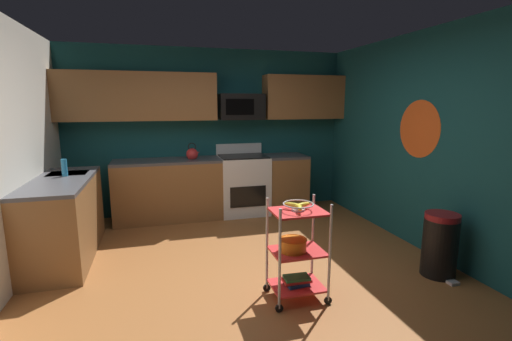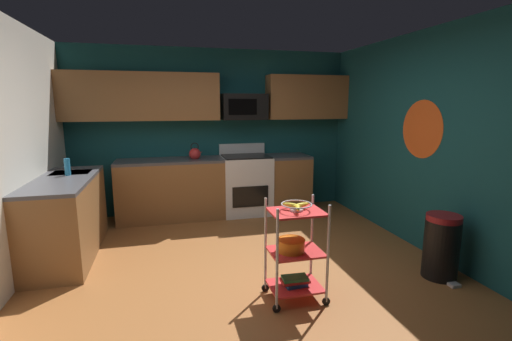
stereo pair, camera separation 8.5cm
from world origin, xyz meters
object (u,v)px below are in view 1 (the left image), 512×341
(trash_can, at_px, (440,245))
(kettle, at_px, (192,154))
(dish_soap_bottle, at_px, (64,168))
(oven_range, at_px, (243,184))
(rolling_cart, at_px, (297,251))
(mixing_bowl_large, at_px, (293,245))
(book_stack, at_px, (297,280))
(fruit_bowl, at_px, (298,205))
(microwave, at_px, (241,107))

(trash_can, bearing_deg, kettle, 130.09)
(dish_soap_bottle, bearing_deg, oven_range, 22.03)
(oven_range, xyz_separation_m, rolling_cart, (-0.15, -2.68, -0.03))
(mixing_bowl_large, relative_size, dish_soap_bottle, 1.26)
(book_stack, bearing_deg, fruit_bowl, 180.00)
(oven_range, xyz_separation_m, kettle, (-0.80, -0.00, 0.52))
(microwave, xyz_separation_m, trash_can, (1.43, -2.75, -1.37))
(mixing_bowl_large, height_order, book_stack, mixing_bowl_large)
(oven_range, height_order, kettle, kettle)
(microwave, distance_m, rolling_cart, 3.05)
(kettle, xyz_separation_m, dish_soap_bottle, (-1.56, -0.95, 0.02))
(oven_range, bearing_deg, trash_can, -61.60)
(oven_range, relative_size, microwave, 1.57)
(oven_range, relative_size, rolling_cart, 1.20)
(microwave, bearing_deg, kettle, -172.23)
(oven_range, xyz_separation_m, microwave, (-0.00, 0.10, 1.22))
(kettle, relative_size, trash_can, 0.40)
(microwave, distance_m, dish_soap_bottle, 2.67)
(microwave, xyz_separation_m, fruit_bowl, (-0.14, -2.78, -0.82))
(kettle, relative_size, dish_soap_bottle, 1.32)
(fruit_bowl, xyz_separation_m, mixing_bowl_large, (-0.04, -0.00, -0.36))
(fruit_bowl, height_order, mixing_bowl_large, fruit_bowl)
(microwave, relative_size, book_stack, 2.76)
(book_stack, bearing_deg, dish_soap_bottle, 142.02)
(oven_range, xyz_separation_m, dish_soap_bottle, (-2.35, -0.95, 0.54))
(oven_range, height_order, microwave, microwave)
(book_stack, distance_m, dish_soap_bottle, 2.93)
(fruit_bowl, relative_size, dish_soap_bottle, 1.36)
(mixing_bowl_large, height_order, trash_can, trash_can)
(rolling_cart, bearing_deg, trash_can, 0.97)
(oven_range, relative_size, mixing_bowl_large, 4.37)
(microwave, bearing_deg, dish_soap_bottle, -155.81)
(kettle, bearing_deg, book_stack, -76.34)
(rolling_cart, relative_size, kettle, 3.47)
(dish_soap_bottle, bearing_deg, rolling_cart, -37.98)
(microwave, height_order, mixing_bowl_large, microwave)
(book_stack, xyz_separation_m, kettle, (-0.65, 2.67, 0.83))
(rolling_cart, height_order, book_stack, rolling_cart)
(microwave, xyz_separation_m, mixing_bowl_large, (-0.19, -2.78, -1.18))
(rolling_cart, height_order, mixing_bowl_large, rolling_cart)
(fruit_bowl, xyz_separation_m, book_stack, (0.00, 0.00, -0.71))
(microwave, distance_m, book_stack, 3.18)
(fruit_bowl, bearing_deg, mixing_bowl_large, -180.00)
(book_stack, bearing_deg, trash_can, 0.97)
(book_stack, height_order, trash_can, trash_can)
(rolling_cart, bearing_deg, book_stack, 0.00)
(book_stack, relative_size, trash_can, 0.38)
(rolling_cart, bearing_deg, oven_range, 86.89)
(mixing_bowl_large, bearing_deg, dish_soap_bottle, 141.46)
(oven_range, distance_m, rolling_cart, 2.68)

